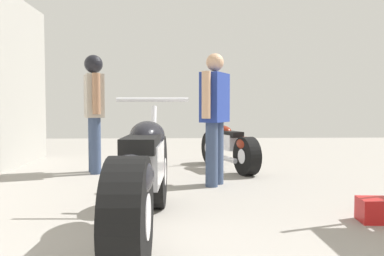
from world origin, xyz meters
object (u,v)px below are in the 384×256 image
motorcycle_maroon_cruiser (143,177)px  motorcycle_black_naked (229,147)px  mechanic_with_helmet (94,103)px  red_toolbox (384,210)px  mechanic_in_blue (215,111)px

motorcycle_maroon_cruiser → motorcycle_black_naked: motorcycle_maroon_cruiser is taller
motorcycle_black_naked → mechanic_with_helmet: bearing=-173.0°
motorcycle_maroon_cruiser → red_toolbox: (1.94, 0.25, -0.33)m
motorcycle_maroon_cruiser → mechanic_with_helmet: mechanic_with_helmet is taller
mechanic_with_helmet → motorcycle_black_naked: bearing=7.0°
motorcycle_black_naked → mechanic_in_blue: bearing=-105.4°
motorcycle_maroon_cruiser → red_toolbox: 1.98m
motorcycle_black_naked → red_toolbox: (0.90, -2.78, -0.25)m
motorcycle_black_naked → red_toolbox: size_ratio=4.29×
mechanic_with_helmet → red_toolbox: size_ratio=4.23×
mechanic_in_blue → red_toolbox: (1.23, -1.57, -0.80)m
motorcycle_black_naked → mechanic_with_helmet: mechanic_with_helmet is taller
motorcycle_maroon_cruiser → motorcycle_black_naked: bearing=71.2°
motorcycle_black_naked → mechanic_in_blue: size_ratio=1.08×
mechanic_in_blue → red_toolbox: bearing=-51.9°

